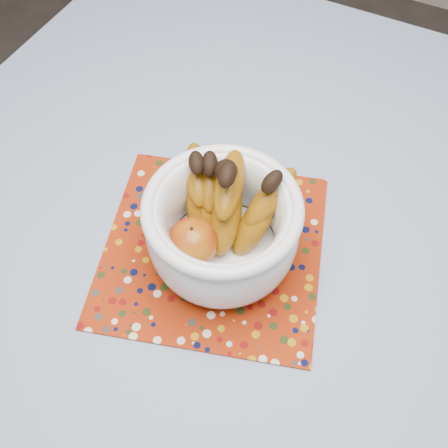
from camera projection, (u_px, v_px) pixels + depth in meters
table at (252, 248)px, 0.97m from camera, size 1.20×1.20×0.75m
tablecloth at (254, 224)px, 0.91m from camera, size 1.32×1.32×0.01m
placemat at (213, 248)px, 0.87m from camera, size 0.44×0.44×0.00m
fruit_bowl at (221, 216)px, 0.80m from camera, size 0.27×0.25×0.19m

